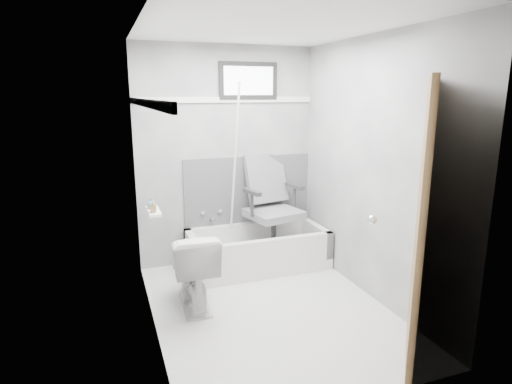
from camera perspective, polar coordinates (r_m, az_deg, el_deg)
name	(u,v)px	position (r m, az deg, el deg)	size (l,w,h in m)	color
floor	(269,309)	(3.98, 1.78, -15.27)	(2.60, 2.60, 0.00)	white
ceiling	(271,25)	(3.55, 2.08, 21.34)	(2.60, 2.60, 0.00)	silver
wall_back	(227,157)	(4.79, -3.90, 4.74)	(2.00, 0.02, 2.40)	slate
wall_front	(357,220)	(2.45, 13.33, -3.60)	(2.00, 0.02, 2.40)	slate
wall_left	(148,186)	(3.34, -14.22, 0.76)	(0.02, 2.60, 2.40)	slate
wall_right	(372,170)	(4.05, 15.19, 2.80)	(0.02, 2.60, 2.40)	slate
bathtub	(258,249)	(4.76, 0.22, -7.60)	(1.50, 0.70, 0.42)	silver
office_chair	(274,206)	(4.72, 2.40, -1.91)	(0.64, 0.64, 1.10)	slate
toilet	(193,269)	(3.93, -8.40, -10.12)	(0.40, 0.72, 0.70)	white
door	(484,233)	(3.15, 28.10, -4.90)	(0.78, 0.78, 2.00)	brown
window	(248,81)	(4.80, -1.04, 14.60)	(0.66, 0.04, 0.40)	black
backerboard	(249,190)	(4.92, -1.00, 0.27)	(1.50, 0.02, 0.78)	#4C4C4F
trim_back	(226,100)	(4.73, -3.97, 12.18)	(2.00, 0.02, 0.06)	white
trim_left	(145,103)	(3.27, -14.60, 11.45)	(0.02, 2.60, 0.06)	white
pole	(234,173)	(4.59, -2.92, 2.49)	(0.02, 0.02, 1.95)	silver
shelf	(154,211)	(3.77, -13.50, -2.52)	(0.10, 0.32, 0.03)	white
soap_bottle_a	(153,206)	(3.67, -13.56, -1.87)	(0.05, 0.05, 0.11)	olive
soap_bottle_b	(151,203)	(3.81, -13.80, -1.44)	(0.08, 0.08, 0.10)	teal
faucet	(211,215)	(4.85, -5.96, -3.07)	(0.26, 0.10, 0.16)	silver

